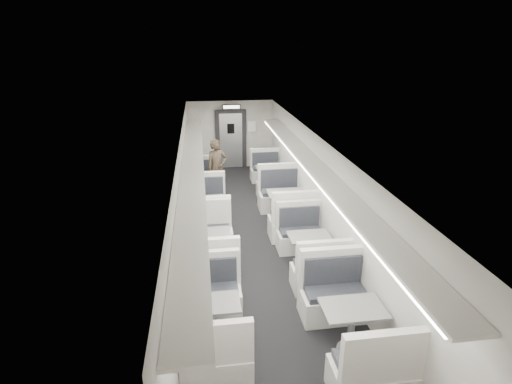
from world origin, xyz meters
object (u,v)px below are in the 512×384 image
object	(u,v)px
booth_left_a	(205,186)
booth_left_d	(214,321)
booth_right_d	(351,328)
booth_right_c	(309,251)
booth_left_b	(207,213)
booth_left_c	(209,250)
vestibule_door	(231,140)
booth_right_a	(269,177)
exit_sign	(231,107)
booth_right_b	(286,207)
passenger	(217,168)

from	to	relation	value
booth_left_a	booth_left_d	xyz separation A→B (m)	(0.00, -6.06, 0.01)
booth_right_d	booth_right_c	bearing A→B (deg)	90.00
booth_left_d	booth_right_c	size ratio (longest dim) A/B	0.97
booth_left_b	booth_left_c	distance (m)	1.87
booth_left_c	booth_right_c	world-z (taller)	booth_left_c
booth_left_b	vestibule_door	distance (m)	5.00
booth_right_a	exit_sign	bearing A→B (deg)	118.62
booth_right_c	exit_sign	bearing A→B (deg)	98.69
vestibule_door	booth_right_c	bearing A→B (deg)	-81.91
booth_left_d	booth_right_d	bearing A→B (deg)	-14.04
vestibule_door	exit_sign	size ratio (longest dim) A/B	3.39
booth_left_d	vestibule_door	size ratio (longest dim) A/B	0.95
booth_right_b	passenger	world-z (taller)	passenger
booth_left_c	booth_right_d	xyz separation A→B (m)	(2.00, -2.69, 0.01)
exit_sign	booth_left_b	bearing A→B (deg)	-102.90
booth_left_b	booth_right_b	world-z (taller)	booth_right_b
booth_right_c	vestibule_door	distance (m)	7.14
booth_left_a	booth_right_a	size ratio (longest dim) A/B	0.99
booth_left_a	vestibule_door	xyz separation A→B (m)	(1.00, 2.86, 0.69)
booth_left_b	booth_right_b	xyz separation A→B (m)	(2.00, -0.00, 0.04)
vestibule_door	booth_left_d	bearing A→B (deg)	-96.40
booth_left_a	booth_right_c	xyz separation A→B (m)	(2.00, -4.18, 0.02)
booth_right_b	booth_right_c	xyz separation A→B (m)	(0.00, -2.18, -0.05)
booth_left_b	booth_right_d	world-z (taller)	booth_right_d
booth_right_b	booth_right_c	bearing A→B (deg)	-90.00
booth_left_a	passenger	xyz separation A→B (m)	(0.36, 0.15, 0.51)
booth_left_b	booth_right_a	distance (m)	3.23
booth_right_d	exit_sign	bearing A→B (deg)	96.39
booth_left_c	exit_sign	bearing A→B (deg)	80.90
booth_left_c	booth_left_d	xyz separation A→B (m)	(0.00, -2.19, -0.03)
booth_right_c	booth_left_d	bearing A→B (deg)	-136.71
exit_sign	booth_left_a	bearing A→B (deg)	-112.89
exit_sign	booth_left_d	bearing A→B (deg)	-96.76
booth_right_c	passenger	world-z (taller)	passenger
booth_right_a	exit_sign	world-z (taller)	exit_sign
booth_right_b	exit_sign	distance (m)	4.85
passenger	vestibule_door	bearing A→B (deg)	54.75
booth_left_b	booth_right_d	size ratio (longest dim) A/B	0.95
booth_left_a	vestibule_door	distance (m)	3.11
vestibule_door	exit_sign	xyz separation A→B (m)	(0.00, -0.49, 1.24)
booth_right_d	passenger	bearing A→B (deg)	103.69
booth_right_b	booth_right_a	bearing A→B (deg)	90.00
booth_left_d	booth_right_c	world-z (taller)	booth_right_c
booth_left_c	booth_right_a	xyz separation A→B (m)	(2.00, 4.41, -0.03)
booth_right_d	booth_left_c	bearing A→B (deg)	126.62
booth_left_c	booth_right_a	distance (m)	4.84
booth_right_a	booth_right_d	size ratio (longest dim) A/B	0.89
booth_left_b	booth_right_a	size ratio (longest dim) A/B	1.07
booth_left_b	booth_left_d	bearing A→B (deg)	-90.00
booth_right_b	booth_right_d	bearing A→B (deg)	-90.00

